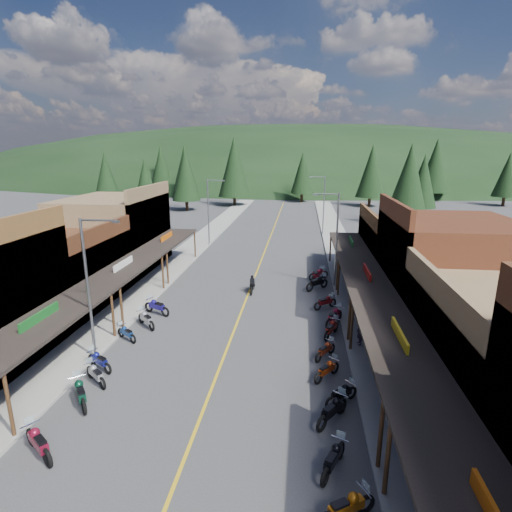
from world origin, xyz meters
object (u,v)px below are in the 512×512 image
(pine_8, at_px, (145,183))
(shop_east_3, at_px, (408,251))
(bike_west_6, at_px, (126,332))
(shop_west_3, at_px, (116,233))
(streetlight_3, at_px, (323,202))
(bike_west_2, at_px, (38,441))
(pedestrian_east_b, at_px, (339,255))
(pine_0, at_px, (106,173))
(streetlight_2, at_px, (335,236))
(bike_east_2, at_px, (333,458))
(bike_east_7, at_px, (331,328))
(bike_east_9, at_px, (325,301))
(streetlight_0, at_px, (90,284))
(bike_east_1, at_px, (346,506))
(pedestrian_east_a, at_px, (360,332))
(pine_5, at_px, (435,165))
(bike_west_3, at_px, (80,392))
(bike_west_5, at_px, (99,360))
(streetlight_1, at_px, (209,209))
(bike_east_10, at_px, (317,282))
(bike_east_3, at_px, (332,409))
(bike_east_5, at_px, (327,369))
(pine_7, at_px, (161,167))
(bike_west_8, at_px, (157,306))
(bike_east_11, at_px, (317,274))
(bike_east_4, at_px, (341,393))
(pine_9, at_px, (423,181))
(pine_6, at_px, (508,175))
(pine_10, at_px, (186,175))
(pine_2, at_px, (234,167))
(pine_11, at_px, (409,179))
(shop_west_2, at_px, (60,272))
(pine_3, at_px, (302,173))
(bike_west_7, at_px, (146,318))
(bike_east_6, at_px, (325,349))
(bike_east_12, at_px, (319,273))
(pine_4, at_px, (372,171))
(bike_west_4, at_px, (96,373))
(rider_on_bike, at_px, (252,285))
(shop_east_2, at_px, (445,272))
(pine_1, at_px, (185,168))

(pine_8, bearing_deg, shop_east_3, -38.75)
(bike_west_6, bearing_deg, shop_west_3, 60.23)
(streetlight_3, distance_m, pine_8, 30.67)
(bike_west_2, height_order, pedestrian_east_b, pedestrian_east_b)
(pine_0, bearing_deg, bike_west_2, -65.38)
(streetlight_2, xyz_separation_m, bike_east_2, (-1.40, -20.69, -3.86))
(bike_east_2, bearing_deg, bike_east_7, 112.03)
(bike_west_2, relative_size, bike_east_9, 1.16)
(streetlight_0, xyz_separation_m, bike_east_1, (12.76, -8.72, -3.85))
(shop_east_3, relative_size, pedestrian_east_a, 6.82)
(pine_5, bearing_deg, bike_west_3, -115.82)
(bike_west_5, distance_m, bike_west_6, 3.43)
(streetlight_1, bearing_deg, bike_east_10, -49.99)
(bike_east_3, distance_m, pedestrian_east_a, 7.45)
(bike_east_5, relative_size, pedestrian_east_a, 1.23)
(pine_7, relative_size, bike_east_9, 6.33)
(bike_west_6, xyz_separation_m, pedestrian_east_a, (14.11, 0.83, 0.42))
(bike_west_8, relative_size, bike_east_11, 1.08)
(bike_east_4, bearing_deg, pine_9, 121.25)
(pine_6, bearing_deg, pine_10, -167.66)
(bike_east_11, bearing_deg, pine_8, 161.49)
(pine_2, height_order, bike_east_9, pine_2)
(pine_11, bearing_deg, shop_west_2, -132.92)
(pine_3, distance_m, bike_east_11, 56.88)
(bike_east_5, height_order, bike_east_11, bike_east_11)
(bike_west_7, bearing_deg, pine_7, 61.40)
(pedestrian_east_b, bearing_deg, pine_7, -88.56)
(streetlight_0, xyz_separation_m, bike_east_6, (12.64, 1.59, -3.92))
(pine_3, xyz_separation_m, bike_east_9, (2.07, -63.05, -5.92))
(bike_west_3, height_order, bike_west_7, bike_west_3)
(pine_2, distance_m, bike_east_1, 74.78)
(streetlight_3, height_order, bike_west_8, streetlight_3)
(streetlight_3, bearing_deg, bike_east_10, -93.38)
(pine_5, distance_m, bike_east_12, 68.61)
(bike_east_2, bearing_deg, pedestrian_east_a, 102.74)
(bike_east_1, height_order, bike_east_4, bike_east_1)
(streetlight_3, xyz_separation_m, bike_east_12, (-1.14, -20.12, -3.87))
(pine_2, xyz_separation_m, bike_east_12, (15.82, -48.12, -7.40))
(shop_west_2, xyz_separation_m, bike_west_6, (7.43, -5.31, -2.00))
(bike_east_4, bearing_deg, pedestrian_east_a, 124.42)
(pine_5, bearing_deg, bike_east_1, -108.01)
(bike_east_3, xyz_separation_m, bike_east_4, (0.51, 1.36, -0.09))
(streetlight_0, xyz_separation_m, bike_east_7, (13.16, 4.36, -3.87))
(pine_4, distance_m, pine_9, 16.18)
(bike_west_4, distance_m, rider_on_bike, 15.40)
(shop_east_2, distance_m, bike_east_7, 8.78)
(bike_west_2, bearing_deg, pine_2, 39.45)
(pine_0, bearing_deg, streetlight_3, -34.28)
(pine_1, xyz_separation_m, pine_10, (6.00, -20.00, -0.45))
(pine_5, relative_size, bike_west_7, 6.45)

